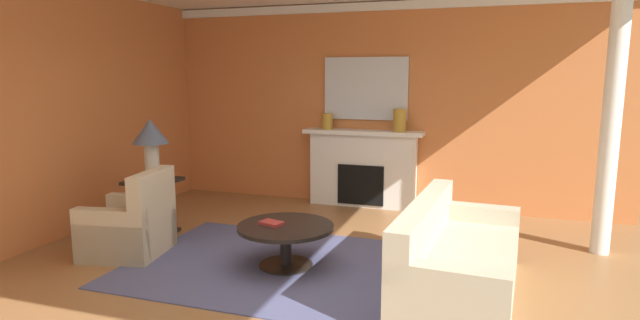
{
  "coord_description": "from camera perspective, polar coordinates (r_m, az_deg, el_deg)",
  "views": [
    {
      "loc": [
        1.62,
        -4.46,
        1.97
      ],
      "look_at": [
        -0.23,
        1.08,
        1.0
      ],
      "focal_mm": 28.65,
      "sensor_mm": 36.0,
      "label": 1
    }
  ],
  "objects": [
    {
      "name": "crown_moulding",
      "position": [
        7.77,
        6.53,
        16.68
      ],
      "size": [
        7.14,
        0.08,
        0.12
      ],
      "primitive_type": "cube",
      "color": "white"
    },
    {
      "name": "sofa",
      "position": [
        4.84,
        14.98,
        -11.12
      ],
      "size": [
        1.05,
        2.16,
        0.85
      ],
      "color": "#BCB299",
      "rests_on": "ground_plane"
    },
    {
      "name": "side_table",
      "position": [
        6.71,
        -18.04,
        -4.59
      ],
      "size": [
        0.56,
        0.56,
        0.7
      ],
      "color": "black",
      "rests_on": "ground_plane"
    },
    {
      "name": "book_red_cover",
      "position": [
        5.33,
        -5.43,
        -7.02
      ],
      "size": [
        0.27,
        0.22,
        0.03
      ],
      "primitive_type": "cube",
      "rotation": [
        0.0,
        0.0,
        -0.3
      ],
      "color": "maroon",
      "rests_on": "coffee_table"
    },
    {
      "name": "ground_plane",
      "position": [
        5.14,
        -1.45,
        -13.12
      ],
      "size": [
        8.51,
        8.51,
        0.0
      ],
      "primitive_type": "plane",
      "color": "olive"
    },
    {
      "name": "coffee_table",
      "position": [
        5.34,
        -3.86,
        -8.43
      ],
      "size": [
        1.0,
        1.0,
        0.45
      ],
      "color": "black",
      "rests_on": "ground_plane"
    },
    {
      "name": "vase_mantel_left",
      "position": [
        7.75,
        0.81,
        4.33
      ],
      "size": [
        0.16,
        0.16,
        0.24
      ],
      "primitive_type": "cylinder",
      "color": "#B7892D",
      "rests_on": "fireplace"
    },
    {
      "name": "area_rug",
      "position": [
        5.45,
        -3.82,
        -11.73
      ],
      "size": [
        3.26,
        2.29,
        0.01
      ],
      "primitive_type": "cube",
      "color": "#4C517A",
      "rests_on": "ground_plane"
    },
    {
      "name": "vase_mantel_right",
      "position": [
        7.49,
        8.88,
        4.39
      ],
      "size": [
        0.19,
        0.19,
        0.33
      ],
      "primitive_type": "cylinder",
      "color": "#B7892D",
      "rests_on": "fireplace"
    },
    {
      "name": "fireplace",
      "position": [
        7.75,
        4.79,
        -1.16
      ],
      "size": [
        1.8,
        0.35,
        1.16
      ],
      "color": "white",
      "rests_on": "ground_plane"
    },
    {
      "name": "wall_window",
      "position": [
        6.88,
        -27.72,
        4.6
      ],
      "size": [
        0.12,
        6.79,
        3.04
      ],
      "primitive_type": "cube",
      "color": "#CC723D",
      "rests_on": "ground_plane"
    },
    {
      "name": "column_white",
      "position": [
        6.35,
        29.79,
        4.12
      ],
      "size": [
        0.2,
        0.2,
        3.04
      ],
      "primitive_type": "cylinder",
      "color": "white",
      "rests_on": "ground_plane"
    },
    {
      "name": "table_lamp",
      "position": [
        6.56,
        -18.4,
        2.42
      ],
      "size": [
        0.44,
        0.44,
        0.75
      ],
      "color": "beige",
      "rests_on": "side_table"
    },
    {
      "name": "mantel_mirror",
      "position": [
        7.74,
        5.13,
        7.96
      ],
      "size": [
        1.27,
        0.04,
        0.93
      ],
      "primitive_type": "cube",
      "color": "silver"
    },
    {
      "name": "wall_fireplace",
      "position": [
        7.8,
        6.45,
        6.06
      ],
      "size": [
        7.14,
        0.12,
        3.04
      ],
      "primitive_type": "cube",
      "color": "#CC723D",
      "rests_on": "ground_plane"
    },
    {
      "name": "armchair_near_window",
      "position": [
        6.07,
        -20.39,
        -7.08
      ],
      "size": [
        0.92,
        0.92,
        0.95
      ],
      "color": "#C1B293",
      "rests_on": "ground_plane"
    }
  ]
}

